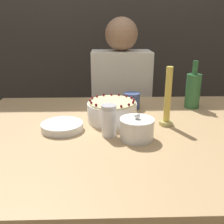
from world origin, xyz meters
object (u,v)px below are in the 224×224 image
(sugar_shaker, at_px, (109,120))
(person_man_blue_shirt, at_px, (121,118))
(bottle, at_px, (193,90))
(sugar_bowl, at_px, (137,129))
(cake, at_px, (112,111))
(candle, at_px, (167,102))

(sugar_shaker, bearing_deg, person_man_blue_shirt, 82.83)
(bottle, relative_size, person_man_blue_shirt, 0.21)
(sugar_bowl, bearing_deg, sugar_shaker, 162.62)
(cake, distance_m, sugar_shaker, 0.17)
(candle, bearing_deg, bottle, 51.92)
(cake, relative_size, bottle, 0.90)
(sugar_shaker, distance_m, candle, 0.29)
(sugar_bowl, height_order, person_man_blue_shirt, person_man_blue_shirt)
(sugar_shaker, bearing_deg, sugar_bowl, -17.38)
(cake, xyz_separation_m, sugar_shaker, (-0.02, -0.17, 0.02))
(sugar_shaker, relative_size, person_man_blue_shirt, 0.11)
(sugar_bowl, distance_m, sugar_shaker, 0.12)
(bottle, bearing_deg, sugar_shaker, -141.53)
(sugar_shaker, relative_size, candle, 0.50)
(sugar_bowl, bearing_deg, candle, 44.00)
(sugar_bowl, bearing_deg, person_man_blue_shirt, 90.77)
(candle, height_order, person_man_blue_shirt, person_man_blue_shirt)
(person_man_blue_shirt, bearing_deg, sugar_bowl, 90.77)
(cake, bearing_deg, bottle, 23.89)
(sugar_bowl, height_order, candle, candle)
(cake, bearing_deg, person_man_blue_shirt, 82.52)
(person_man_blue_shirt, bearing_deg, bottle, 130.88)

